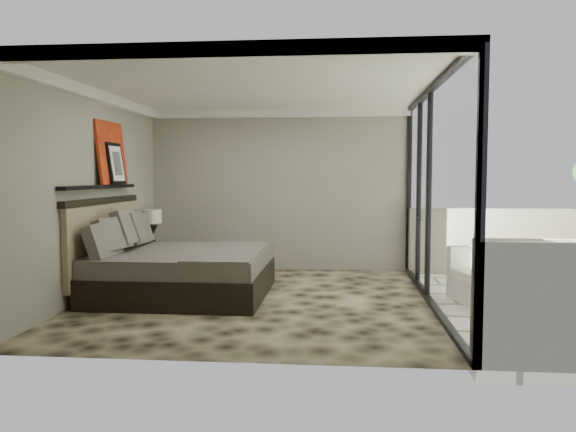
# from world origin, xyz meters

# --- Properties ---
(floor) EXTENTS (5.00, 5.00, 0.00)m
(floor) POSITION_xyz_m (0.00, 0.00, 0.00)
(floor) COLOR black
(floor) RESTS_ON ground
(ceiling) EXTENTS (4.50, 5.00, 0.02)m
(ceiling) POSITION_xyz_m (0.00, 0.00, 2.79)
(ceiling) COLOR silver
(ceiling) RESTS_ON back_wall
(back_wall) EXTENTS (4.50, 0.02, 2.80)m
(back_wall) POSITION_xyz_m (0.00, 2.49, 1.40)
(back_wall) COLOR gray
(back_wall) RESTS_ON floor
(left_wall) EXTENTS (0.02, 5.00, 2.80)m
(left_wall) POSITION_xyz_m (-2.24, 0.00, 1.40)
(left_wall) COLOR gray
(left_wall) RESTS_ON floor
(glass_wall) EXTENTS (0.08, 5.00, 2.80)m
(glass_wall) POSITION_xyz_m (2.25, 0.00, 1.40)
(glass_wall) COLOR white
(glass_wall) RESTS_ON floor
(terrace_slab) EXTENTS (3.00, 5.00, 0.12)m
(terrace_slab) POSITION_xyz_m (3.75, 0.00, -0.06)
(terrace_slab) COLOR beige
(terrace_slab) RESTS_ON ground
(picture_ledge) EXTENTS (0.12, 2.20, 0.05)m
(picture_ledge) POSITION_xyz_m (-2.18, 0.10, 1.50)
(picture_ledge) COLOR black
(picture_ledge) RESTS_ON left_wall
(bed) EXTENTS (2.31, 2.24, 1.28)m
(bed) POSITION_xyz_m (-1.16, 0.20, 0.37)
(bed) COLOR black
(bed) RESTS_ON floor
(nightstand) EXTENTS (0.63, 0.63, 0.53)m
(nightstand) POSITION_xyz_m (-1.95, 1.57, 0.27)
(nightstand) COLOR black
(nightstand) RESTS_ON floor
(table_lamp) EXTENTS (0.32, 0.32, 0.58)m
(table_lamp) POSITION_xyz_m (-1.97, 1.56, 0.89)
(table_lamp) COLOR black
(table_lamp) RESTS_ON nightstand
(abstract_canvas) EXTENTS (0.13, 0.90, 0.90)m
(abstract_canvas) POSITION_xyz_m (-2.19, 0.52, 1.97)
(abstract_canvas) COLOR #A4460E
(abstract_canvas) RESTS_ON picture_ledge
(framed_print) EXTENTS (0.11, 0.50, 0.60)m
(framed_print) POSITION_xyz_m (-2.14, 0.54, 1.82)
(framed_print) COLOR black
(framed_print) RESTS_ON picture_ledge
(ottoman) EXTENTS (0.59, 0.59, 0.50)m
(ottoman) POSITION_xyz_m (4.30, 0.89, 0.25)
(ottoman) COLOR silver
(ottoman) RESTS_ON terrace_slab
(lounger) EXTENTS (1.31, 1.94, 0.69)m
(lounger) POSITION_xyz_m (3.18, -0.20, 0.22)
(lounger) COLOR white
(lounger) RESTS_ON terrace_slab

